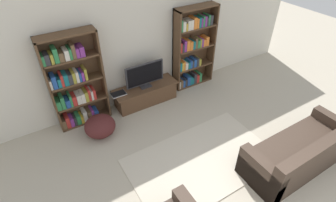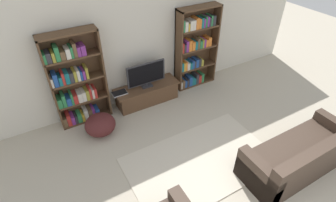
{
  "view_description": "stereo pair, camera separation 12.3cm",
  "coord_description": "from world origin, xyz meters",
  "px_view_note": "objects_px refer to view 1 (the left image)",
  "views": [
    {
      "loc": [
        -2.02,
        -0.43,
        3.68
      ],
      "look_at": [
        0.02,
        2.9,
        0.7
      ],
      "focal_mm": 28.0,
      "sensor_mm": 36.0,
      "label": 1
    },
    {
      "loc": [
        -1.91,
        -0.49,
        3.68
      ],
      "look_at": [
        0.02,
        2.9,
        0.7
      ],
      "focal_mm": 28.0,
      "sensor_mm": 36.0,
      "label": 2
    }
  ],
  "objects_px": {
    "laptop": "(118,94)",
    "beanbag_ottoman": "(100,126)",
    "couch_right_sofa": "(300,153)",
    "tv_stand": "(146,94)",
    "television": "(145,75)",
    "bookshelf_left": "(74,84)",
    "bookshelf_right": "(192,49)"
  },
  "relations": [
    {
      "from": "couch_right_sofa",
      "to": "television",
      "type": "bearing_deg",
      "value": 115.36
    },
    {
      "from": "bookshelf_left",
      "to": "couch_right_sofa",
      "type": "height_order",
      "value": "bookshelf_left"
    },
    {
      "from": "bookshelf_right",
      "to": "beanbag_ottoman",
      "type": "xyz_separation_m",
      "value": [
        -2.57,
        -0.59,
        -0.75
      ]
    },
    {
      "from": "bookshelf_left",
      "to": "television",
      "type": "distance_m",
      "value": 1.45
    },
    {
      "from": "tv_stand",
      "to": "couch_right_sofa",
      "type": "bearing_deg",
      "value": -64.79
    },
    {
      "from": "bookshelf_left",
      "to": "couch_right_sofa",
      "type": "bearing_deg",
      "value": -47.64
    },
    {
      "from": "bookshelf_right",
      "to": "tv_stand",
      "type": "xyz_separation_m",
      "value": [
        -1.33,
        -0.13,
        -0.73
      ]
    },
    {
      "from": "couch_right_sofa",
      "to": "tv_stand",
      "type": "bearing_deg",
      "value": 115.21
    },
    {
      "from": "couch_right_sofa",
      "to": "beanbag_ottoman",
      "type": "xyz_separation_m",
      "value": [
        -2.64,
        2.5,
        -0.08
      ]
    },
    {
      "from": "tv_stand",
      "to": "couch_right_sofa",
      "type": "height_order",
      "value": "couch_right_sofa"
    },
    {
      "from": "laptop",
      "to": "beanbag_ottoman",
      "type": "relative_size",
      "value": 0.52
    },
    {
      "from": "bookshelf_right",
      "to": "beanbag_ottoman",
      "type": "height_order",
      "value": "bookshelf_right"
    },
    {
      "from": "tv_stand",
      "to": "beanbag_ottoman",
      "type": "relative_size",
      "value": 2.44
    },
    {
      "from": "bookshelf_right",
      "to": "laptop",
      "type": "xyz_separation_m",
      "value": [
        -1.95,
        -0.11,
        -0.51
      ]
    },
    {
      "from": "tv_stand",
      "to": "beanbag_ottoman",
      "type": "height_order",
      "value": "tv_stand"
    },
    {
      "from": "bookshelf_left",
      "to": "laptop",
      "type": "bearing_deg",
      "value": -7.69
    },
    {
      "from": "bookshelf_left",
      "to": "tv_stand",
      "type": "relative_size",
      "value": 1.32
    },
    {
      "from": "bookshelf_left",
      "to": "couch_right_sofa",
      "type": "distance_m",
      "value": 4.24
    },
    {
      "from": "television",
      "to": "couch_right_sofa",
      "type": "bearing_deg",
      "value": -64.64
    },
    {
      "from": "bookshelf_left",
      "to": "beanbag_ottoman",
      "type": "height_order",
      "value": "bookshelf_left"
    },
    {
      "from": "television",
      "to": "beanbag_ottoman",
      "type": "height_order",
      "value": "television"
    },
    {
      "from": "laptop",
      "to": "beanbag_ottoman",
      "type": "xyz_separation_m",
      "value": [
        -0.62,
        -0.49,
        -0.24
      ]
    },
    {
      "from": "tv_stand",
      "to": "television",
      "type": "bearing_deg",
      "value": -90.0
    },
    {
      "from": "bookshelf_right",
      "to": "couch_right_sofa",
      "type": "height_order",
      "value": "bookshelf_right"
    },
    {
      "from": "bookshelf_right",
      "to": "television",
      "type": "xyz_separation_m",
      "value": [
        -1.33,
        -0.15,
        -0.22
      ]
    },
    {
      "from": "television",
      "to": "couch_right_sofa",
      "type": "relative_size",
      "value": 0.43
    },
    {
      "from": "bookshelf_left",
      "to": "bookshelf_right",
      "type": "relative_size",
      "value": 1.0
    },
    {
      "from": "bookshelf_left",
      "to": "laptop",
      "type": "height_order",
      "value": "bookshelf_left"
    },
    {
      "from": "laptop",
      "to": "beanbag_ottoman",
      "type": "height_order",
      "value": "laptop"
    },
    {
      "from": "bookshelf_right",
      "to": "couch_right_sofa",
      "type": "xyz_separation_m",
      "value": [
        0.07,
        -3.1,
        -0.66
      ]
    },
    {
      "from": "laptop",
      "to": "bookshelf_right",
      "type": "bearing_deg",
      "value": 3.15
    },
    {
      "from": "tv_stand",
      "to": "television",
      "type": "height_order",
      "value": "television"
    }
  ]
}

